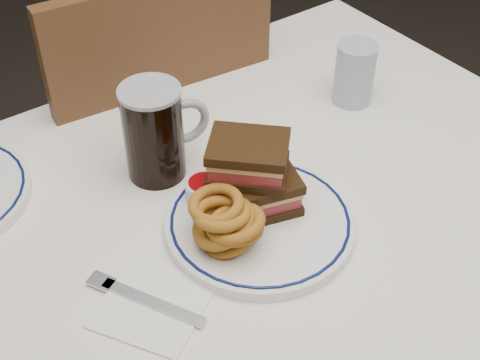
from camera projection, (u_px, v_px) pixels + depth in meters
dining_table at (223, 258)px, 1.10m from camera, size 1.27×0.87×0.75m
chair_far at (150, 143)px, 1.52m from camera, size 0.49×0.49×0.97m
main_plate at (260, 223)px, 1.00m from camera, size 0.28×0.28×0.02m
reuben_sandwich at (253, 175)px, 0.98m from camera, size 0.15×0.14×0.12m
onion_rings_main at (227, 222)px, 0.93m from camera, size 0.11×0.12×0.10m
ketchup_ramekin at (204, 189)px, 1.01m from camera, size 0.06×0.06×0.03m
beer_mug at (156, 131)px, 1.05m from camera, size 0.14×0.10×0.16m
water_glass at (355, 73)px, 1.22m from camera, size 0.07×0.07×0.12m
napkin_fork at (151, 303)px, 0.89m from camera, size 0.19×0.19×0.01m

